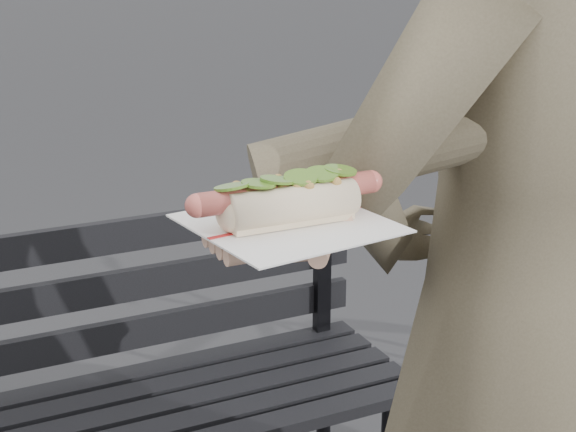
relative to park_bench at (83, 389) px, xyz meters
name	(u,v)px	position (x,y,z in m)	size (l,w,h in m)	color
park_bench	(83,389)	(0.00, 0.00, 0.00)	(1.50, 0.44, 0.88)	black
person	(515,345)	(0.44, -0.93, 0.43)	(0.70, 0.46, 1.92)	brown
held_hotdog	(414,151)	(0.23, -0.97, 0.76)	(0.64, 0.32, 0.20)	brown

